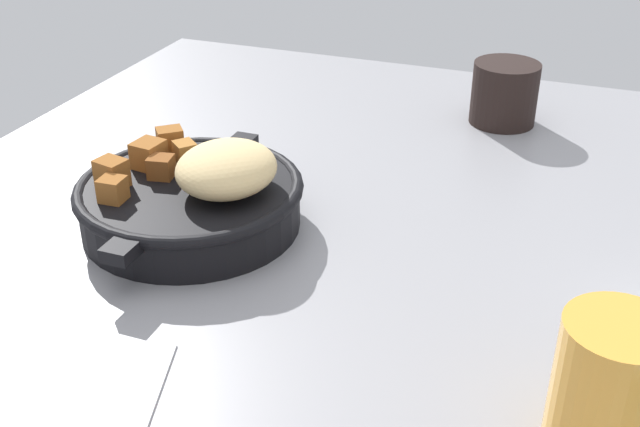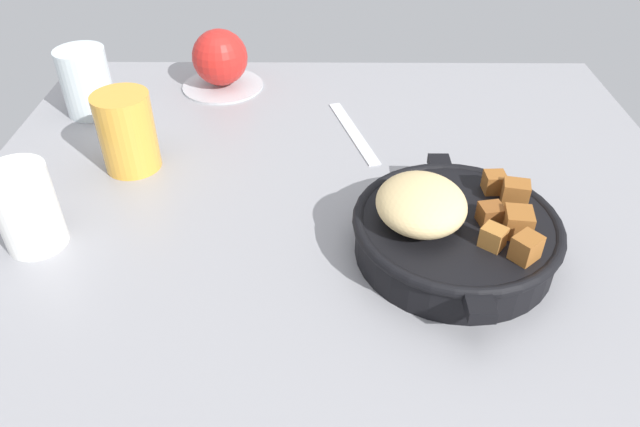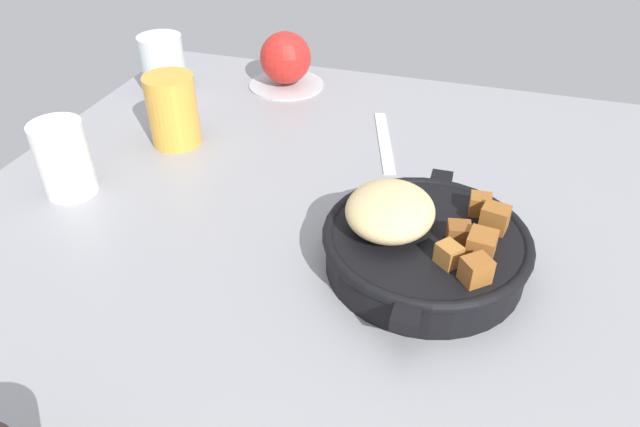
% 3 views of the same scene
% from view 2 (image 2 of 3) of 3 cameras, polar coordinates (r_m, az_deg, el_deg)
% --- Properties ---
extents(ground_plane, '(1.00, 0.86, 0.02)m').
position_cam_2_polar(ground_plane, '(0.61, 1.05, -5.79)').
color(ground_plane, gray).
extents(cast_iron_skillet, '(0.25, 0.21, 0.09)m').
position_cam_2_polar(cast_iron_skillet, '(0.61, 12.57, -1.47)').
color(cast_iron_skillet, black).
rests_on(cast_iron_skillet, ground_plane).
extents(saucer_plate, '(0.12, 0.12, 0.01)m').
position_cam_2_polar(saucer_plate, '(0.95, -9.31, 12.10)').
color(saucer_plate, '#B7BABF').
rests_on(saucer_plate, ground_plane).
extents(red_apple, '(0.08, 0.08, 0.08)m').
position_cam_2_polar(red_apple, '(0.94, -9.59, 14.57)').
color(red_apple, red).
rests_on(red_apple, saucer_plate).
extents(butter_knife, '(0.17, 0.06, 0.00)m').
position_cam_2_polar(butter_knife, '(0.82, 3.21, 7.87)').
color(butter_knife, silver).
rests_on(butter_knife, ground_plane).
extents(water_glass_tall, '(0.07, 0.07, 0.09)m').
position_cam_2_polar(water_glass_tall, '(0.91, -21.54, 11.68)').
color(water_glass_tall, silver).
rests_on(water_glass_tall, ground_plane).
extents(white_creamer_pitcher, '(0.06, 0.06, 0.09)m').
position_cam_2_polar(white_creamer_pitcher, '(0.67, -26.38, 0.49)').
color(white_creamer_pitcher, white).
rests_on(white_creamer_pitcher, ground_plane).
extents(juice_glass_amber, '(0.07, 0.07, 0.10)m').
position_cam_2_polar(juice_glass_amber, '(0.76, -18.05, 7.46)').
color(juice_glass_amber, gold).
rests_on(juice_glass_amber, ground_plane).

